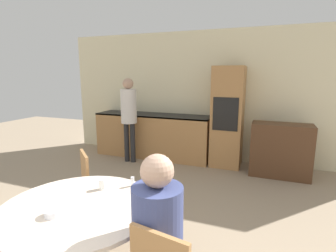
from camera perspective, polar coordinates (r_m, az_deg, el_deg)
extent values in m
cube|color=beige|center=(5.44, 9.13, 6.41)|extent=(6.41, 0.05, 2.60)
cube|color=#AD7A47|center=(5.60, -3.26, -2.08)|extent=(2.45, 0.60, 0.91)
cube|color=black|center=(5.51, -3.31, 2.40)|extent=(2.45, 0.60, 0.03)
cube|color=#AD7A47|center=(5.09, 12.85, 1.92)|extent=(0.56, 0.58, 1.89)
cube|color=black|center=(4.78, 12.38, 2.51)|extent=(0.45, 0.01, 0.60)
cube|color=#51331E|center=(4.90, 23.28, -4.87)|extent=(0.98, 0.45, 0.92)
cylinder|color=#51331E|center=(2.43, -18.22, -24.11)|extent=(0.20, 0.20, 0.71)
cylinder|color=beige|center=(2.24, -18.82, -16.36)|extent=(1.21, 1.21, 0.03)
cylinder|color=#AD7A47|center=(3.38, -23.62, -16.70)|extent=(0.04, 0.04, 0.42)
cylinder|color=#AD7A47|center=(3.10, -23.25, -19.35)|extent=(0.04, 0.04, 0.42)
cylinder|color=#AD7A47|center=(3.40, -18.02, -16.11)|extent=(0.04, 0.04, 0.42)
cylinder|color=#AD7A47|center=(3.12, -17.06, -18.67)|extent=(0.04, 0.04, 0.42)
cube|color=#AD7A47|center=(3.15, -20.77, -14.14)|extent=(0.57, 0.57, 0.02)
cube|color=#AD7A47|center=(3.07, -17.61, -9.71)|extent=(0.30, 0.28, 0.46)
cylinder|color=#3D477A|center=(1.76, -2.29, -20.85)|extent=(0.32, 0.32, 0.52)
sphere|color=tan|center=(1.60, -2.39, -9.74)|extent=(0.21, 0.21, 0.21)
cylinder|color=#262628|center=(5.35, -8.98, -3.47)|extent=(0.10, 0.10, 0.80)
cylinder|color=#262628|center=(5.28, -7.67, -3.62)|extent=(0.10, 0.10, 0.80)
cylinder|color=silver|center=(5.18, -8.56, 4.30)|extent=(0.31, 0.31, 0.66)
sphere|color=tan|center=(5.15, -8.70, 9.12)|extent=(0.21, 0.21, 0.21)
cylinder|color=white|center=(2.44, -14.08, -12.21)|extent=(0.06, 0.06, 0.09)
cylinder|color=silver|center=(2.14, -23.70, -16.90)|extent=(0.12, 0.12, 0.05)
cylinder|color=white|center=(2.46, -7.72, -11.99)|extent=(0.03, 0.03, 0.07)
cylinder|color=silver|center=(2.44, -7.75, -11.05)|extent=(0.03, 0.03, 0.01)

